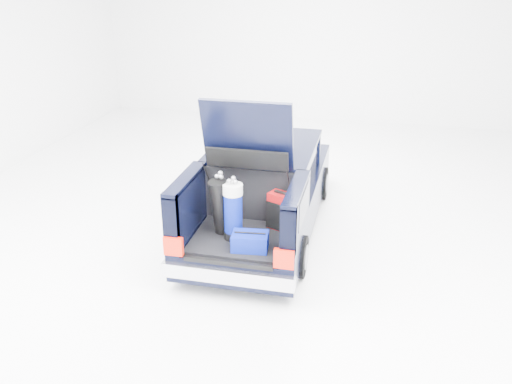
% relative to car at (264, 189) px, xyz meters
% --- Properties ---
extents(ground, '(14.00, 14.00, 0.00)m').
position_rel_car_xyz_m(ground, '(0.00, -0.11, -0.67)').
color(ground, white).
rests_on(ground, ground).
extents(car, '(1.87, 4.65, 2.47)m').
position_rel_car_xyz_m(car, '(0.00, 0.00, 0.00)').
color(car, black).
rests_on(car, ground).
extents(red_suitcase, '(0.40, 0.35, 0.57)m').
position_rel_car_xyz_m(red_suitcase, '(0.50, -1.20, 0.20)').
color(red_suitcase, '#7B0406').
rests_on(red_suitcase, car).
extents(black_golf_bag, '(0.36, 0.44, 0.93)m').
position_rel_car_xyz_m(black_golf_bag, '(-0.30, -1.54, 0.34)').
color(black_golf_bag, black).
rests_on(black_golf_bag, car).
extents(blue_golf_bag, '(0.32, 0.32, 0.92)m').
position_rel_car_xyz_m(blue_golf_bag, '(-0.09, -1.64, 0.34)').
color(blue_golf_bag, black).
rests_on(blue_golf_bag, car).
extents(blue_duffel, '(0.51, 0.36, 0.25)m').
position_rel_car_xyz_m(blue_duffel, '(0.21, -1.90, 0.04)').
color(blue_duffel, navy).
rests_on(blue_duffel, car).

